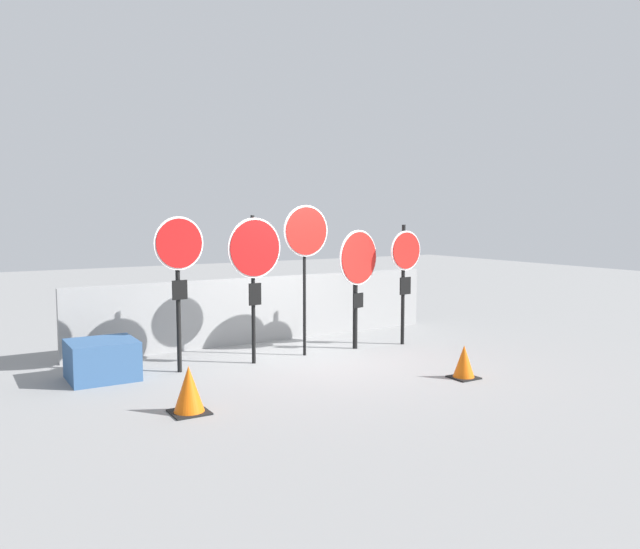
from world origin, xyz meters
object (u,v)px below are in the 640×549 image
at_px(stop_sign_1, 255,257).
at_px(stop_sign_4, 405,262).
at_px(stop_sign_3, 358,267).
at_px(traffic_cone_0, 464,362).
at_px(stop_sign_2, 306,240).
at_px(storage_crate, 102,360).
at_px(traffic_cone_1, 189,390).
at_px(stop_sign_0, 179,259).

relative_size(stop_sign_1, stop_sign_4, 1.08).
xyz_separation_m(stop_sign_3, traffic_cone_0, (0.17, -2.39, -1.18)).
xyz_separation_m(stop_sign_2, stop_sign_3, (1.02, 0.00, -0.49)).
relative_size(stop_sign_4, traffic_cone_0, 4.52).
height_order(traffic_cone_0, storage_crate, storage_crate).
bearing_deg(traffic_cone_1, stop_sign_4, 20.92).
distance_m(stop_sign_0, traffic_cone_1, 2.40).
distance_m(stop_sign_2, storage_crate, 3.58).
distance_m(stop_sign_0, stop_sign_1, 1.17).
bearing_deg(stop_sign_0, stop_sign_3, -7.22).
distance_m(stop_sign_1, stop_sign_3, 1.99).
height_order(stop_sign_1, stop_sign_3, stop_sign_1).
bearing_deg(stop_sign_1, storage_crate, 167.07).
height_order(stop_sign_2, traffic_cone_0, stop_sign_2).
height_order(stop_sign_4, traffic_cone_0, stop_sign_4).
xyz_separation_m(stop_sign_4, traffic_cone_1, (-4.61, -1.76, -1.20)).
distance_m(traffic_cone_0, storage_crate, 5.09).
bearing_deg(traffic_cone_0, stop_sign_0, 144.32).
bearing_deg(stop_sign_4, stop_sign_3, 166.43).
height_order(stop_sign_2, stop_sign_4, stop_sign_2).
bearing_deg(stop_sign_4, traffic_cone_1, -164.90).
bearing_deg(stop_sign_2, stop_sign_1, -178.16).
distance_m(stop_sign_0, stop_sign_3, 3.15).
height_order(stop_sign_0, stop_sign_3, stop_sign_0).
height_order(stop_sign_2, stop_sign_3, stop_sign_2).
bearing_deg(stop_sign_0, stop_sign_1, -10.81).
height_order(stop_sign_3, traffic_cone_1, stop_sign_3).
bearing_deg(storage_crate, stop_sign_3, -2.85).
height_order(stop_sign_0, stop_sign_4, stop_sign_0).
bearing_deg(stop_sign_1, stop_sign_3, -3.26).
xyz_separation_m(stop_sign_0, storage_crate, (-1.07, 0.22, -1.39)).
xyz_separation_m(traffic_cone_0, storage_crate, (-4.38, 2.60, 0.04)).
height_order(stop_sign_4, traffic_cone_1, stop_sign_4).
bearing_deg(stop_sign_3, storage_crate, 162.56).
xyz_separation_m(stop_sign_2, storage_crate, (-3.19, 0.21, -1.63)).
xyz_separation_m(traffic_cone_1, storage_crate, (-0.53, 2.10, 0.00)).
bearing_deg(traffic_cone_1, traffic_cone_0, -7.43).
relative_size(stop_sign_1, traffic_cone_0, 4.87).
distance_m(stop_sign_2, stop_sign_3, 1.14).
bearing_deg(stop_sign_2, stop_sign_3, -2.81).
bearing_deg(traffic_cone_0, traffic_cone_1, 172.57).
height_order(stop_sign_0, storage_crate, stop_sign_0).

